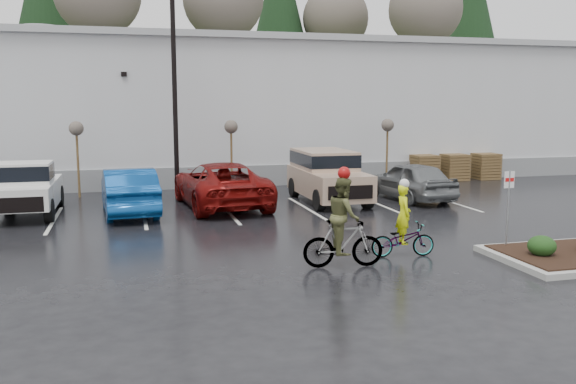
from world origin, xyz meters
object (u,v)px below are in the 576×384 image
object	(u,v)px
pickup_white	(27,187)
car_grey	(410,181)
fire_lane_sign	(508,200)
lamppost	(174,60)
cyclist_olive	(343,231)
sapling_east	(388,129)
car_red	(221,184)
sapling_mid	(231,131)
sapling_west	(76,133)
pallet_stack_a	(424,168)
car_blue	(129,191)
pallet_stack_b	(454,167)
suv_tan	(328,177)
cyclist_hivis	(403,232)
pallet_stack_c	(485,166)

from	to	relation	value
pickup_white	car_grey	xyz separation A→B (m)	(14.69, -0.56, -0.19)
car_grey	fire_lane_sign	bearing A→B (deg)	73.73
lamppost	car_grey	bearing A→B (deg)	-18.91
car_grey	cyclist_olive	distance (m)	10.95
sapling_east	car_red	xyz separation A→B (m)	(-8.57, -3.78, -1.87)
fire_lane_sign	car_red	distance (m)	11.06
pickup_white	car_red	bearing A→B (deg)	-1.53
sapling_east	car_grey	distance (m)	4.65
pickup_white	cyclist_olive	distance (m)	12.80
sapling_mid	sapling_west	bearing A→B (deg)	180.00
sapling_west	pickup_white	world-z (taller)	sapling_west
pallet_stack_a	car_blue	xyz separation A→B (m)	(-14.49, -5.44, 0.15)
sapling_west	pickup_white	size ratio (longest dim) A/B	0.62
pallet_stack_a	car_grey	xyz separation A→B (m)	(-3.31, -5.15, 0.12)
pallet_stack_b	suv_tan	world-z (taller)	suv_tan
sapling_east	pallet_stack_a	world-z (taller)	sapling_east
car_blue	pallet_stack_b	bearing A→B (deg)	-165.63
lamppost	cyclist_hivis	world-z (taller)	lamppost
car_red	suv_tan	distance (m)	4.34
pallet_stack_a	cyclist_hivis	xyz separation A→B (m)	(-7.65, -13.60, -0.03)
fire_lane_sign	lamppost	bearing A→B (deg)	123.46
pallet_stack_a	suv_tan	bearing A→B (deg)	-144.37
pickup_white	car_blue	bearing A→B (deg)	-13.52
sapling_east	pickup_white	xyz separation A→B (m)	(-15.50, -3.59, -1.75)
pallet_stack_a	cyclist_hivis	distance (m)	15.61
cyclist_olive	pallet_stack_c	bearing A→B (deg)	-34.79
sapling_east	suv_tan	bearing A→B (deg)	-137.90
car_red	cyclist_hivis	xyz separation A→B (m)	(3.42, -8.83, -0.22)
pallet_stack_a	pallet_stack_c	distance (m)	3.50
pickup_white	suv_tan	world-z (taller)	suv_tan
lamppost	cyclist_olive	size ratio (longest dim) A/B	3.74
fire_lane_sign	sapling_east	bearing A→B (deg)	80.25
pallet_stack_b	fire_lane_sign	size ratio (longest dim) A/B	0.61
pallet_stack_b	cyclist_olive	distance (m)	18.07
sapling_mid	car_red	world-z (taller)	sapling_mid
sapling_west	pallet_stack_b	world-z (taller)	sapling_west
pallet_stack_b	car_grey	xyz separation A→B (m)	(-5.01, -5.15, 0.12)
cyclist_olive	cyclist_hivis	bearing A→B (deg)	-65.16
lamppost	car_grey	xyz separation A→B (m)	(9.19, -3.15, -4.89)
suv_tan	car_red	bearing A→B (deg)	179.29
pickup_white	pallet_stack_b	bearing A→B (deg)	13.12
pallet_stack_b	car_blue	world-z (taller)	car_blue
pallet_stack_a	car_red	size ratio (longest dim) A/B	0.22
sapling_mid	lamppost	bearing A→B (deg)	-158.20
sapling_west	pallet_stack_b	distance (m)	18.34
car_blue	cyclist_olive	bearing A→B (deg)	115.50
pallet_stack_c	car_red	bearing A→B (deg)	-161.85
pallet_stack_a	sapling_west	bearing A→B (deg)	-176.53
pickup_white	suv_tan	size ratio (longest dim) A/B	1.02
sapling_mid	cyclist_hivis	size ratio (longest dim) A/B	1.56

